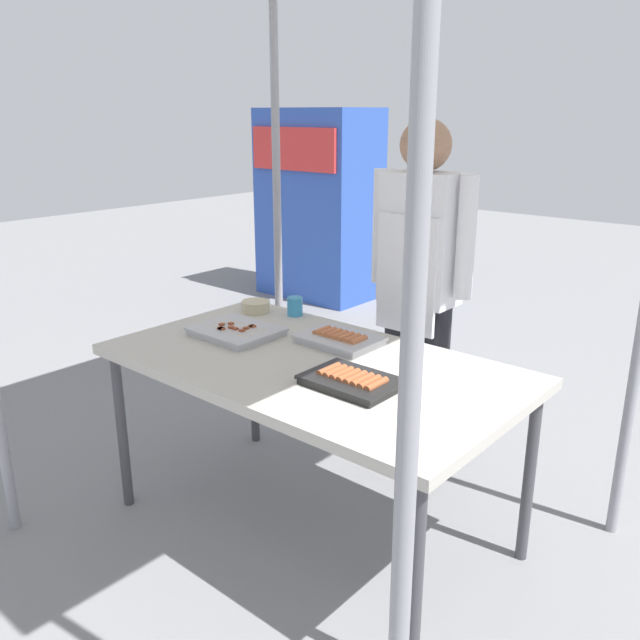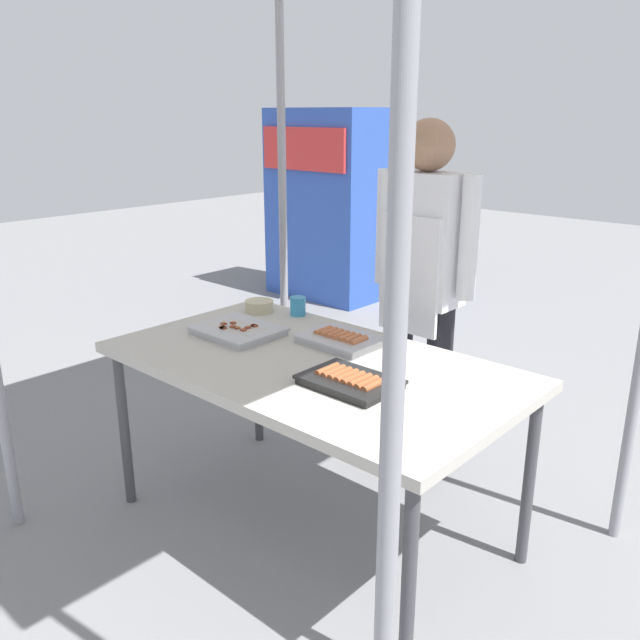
# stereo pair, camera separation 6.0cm
# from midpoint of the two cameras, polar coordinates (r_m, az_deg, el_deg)

# --- Properties ---
(ground_plane) EXTENTS (18.00, 18.00, 0.00)m
(ground_plane) POSITION_cam_midpoint_polar(r_m,az_deg,el_deg) (2.88, -1.31, -17.59)
(ground_plane) COLOR slate
(stall_table) EXTENTS (1.60, 0.90, 0.75)m
(stall_table) POSITION_cam_midpoint_polar(r_m,az_deg,el_deg) (2.54, -1.42, -4.62)
(stall_table) COLOR #B7B2A8
(stall_table) RESTS_ON ground
(tray_grilled_sausages) EXTENTS (0.33, 0.23, 0.05)m
(tray_grilled_sausages) POSITION_cam_midpoint_polar(r_m,az_deg,el_deg) (2.28, 2.03, -5.28)
(tray_grilled_sausages) COLOR black
(tray_grilled_sausages) RESTS_ON stall_table
(tray_meat_skewers) EXTENTS (0.35, 0.29, 0.04)m
(tray_meat_skewers) POSITION_cam_midpoint_polar(r_m,az_deg,el_deg) (2.82, -7.88, -0.97)
(tray_meat_skewers) COLOR #ADADB2
(tray_meat_skewers) RESTS_ON stall_table
(tray_pork_links) EXTENTS (0.32, 0.24, 0.05)m
(tray_pork_links) POSITION_cam_midpoint_polar(r_m,az_deg,el_deg) (2.69, 1.07, -1.66)
(tray_pork_links) COLOR #ADADB2
(tray_pork_links) RESTS_ON stall_table
(condiment_bowl) EXTENTS (0.13, 0.13, 0.05)m
(condiment_bowl) POSITION_cam_midpoint_polar(r_m,az_deg,el_deg) (3.14, -6.13, 1.18)
(condiment_bowl) COLOR #BFB28C
(condiment_bowl) RESTS_ON stall_table
(drink_cup_near_edge) EXTENTS (0.07, 0.07, 0.09)m
(drink_cup_near_edge) POSITION_cam_midpoint_polar(r_m,az_deg,el_deg) (3.07, -2.75, 1.20)
(drink_cup_near_edge) COLOR #338CBF
(drink_cup_near_edge) RESTS_ON stall_table
(vendor_woman) EXTENTS (0.52, 0.23, 1.64)m
(vendor_woman) POSITION_cam_midpoint_polar(r_m,az_deg,el_deg) (3.01, 8.04, 4.21)
(vendor_woman) COLOR black
(vendor_woman) RESTS_ON ground
(neighbor_stall_left) EXTENTS (1.05, 0.68, 1.70)m
(neighbor_stall_left) POSITION_cam_midpoint_polar(r_m,az_deg,el_deg) (6.11, -0.41, 10.00)
(neighbor_stall_left) COLOR #2D51B2
(neighbor_stall_left) RESTS_ON ground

